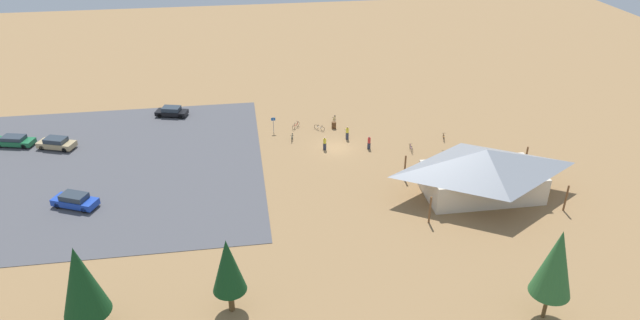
{
  "coord_description": "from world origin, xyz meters",
  "views": [
    {
      "loc": [
        11.38,
        62.02,
        32.0
      ],
      "look_at": [
        2.69,
        5.11,
        1.2
      ],
      "focal_mm": 31.84,
      "sensor_mm": 36.0,
      "label": 1
    }
  ],
  "objects_px": {
    "bicycle_black_back_row": "(442,155)",
    "car_tan_mid_lot": "(56,143)",
    "pine_center": "(81,281)",
    "bicycle_white_by_bin": "(319,128)",
    "visitor_at_bikes": "(369,142)",
    "bicycle_teal_yard_center": "(292,137)",
    "bicycle_purple_yard_right": "(411,149)",
    "bike_pavilion": "(484,169)",
    "pine_far_west": "(228,266)",
    "bicycle_blue_near_porch": "(346,131)",
    "trash_bin": "(334,125)",
    "lot_sign": "(273,123)",
    "bicycle_red_yard_front": "(296,126)",
    "visitor_crossing_yard": "(325,143)",
    "visitor_near_lot": "(347,133)",
    "bicycle_yellow_front_row": "(334,119)",
    "car_blue_aisle_side": "(75,200)",
    "pine_mideast": "(556,263)",
    "bicycle_orange_edge_south": "(444,137)",
    "car_green_near_entry": "(14,141)",
    "car_black_second_row": "(172,111)"
  },
  "relations": [
    {
      "from": "bicycle_black_back_row",
      "to": "car_tan_mid_lot",
      "type": "relative_size",
      "value": 0.26
    },
    {
      "from": "pine_center",
      "to": "bicycle_white_by_bin",
      "type": "bearing_deg",
      "value": -124.28
    },
    {
      "from": "visitor_at_bikes",
      "to": "bicycle_teal_yard_center",
      "type": "bearing_deg",
      "value": -22.73
    },
    {
      "from": "pine_center",
      "to": "bicycle_purple_yard_right",
      "type": "height_order",
      "value": "pine_center"
    },
    {
      "from": "bike_pavilion",
      "to": "car_tan_mid_lot",
      "type": "relative_size",
      "value": 3.01
    },
    {
      "from": "pine_far_west",
      "to": "bicycle_blue_near_porch",
      "type": "relative_size",
      "value": 4.37
    },
    {
      "from": "trash_bin",
      "to": "bicycle_blue_near_porch",
      "type": "distance_m",
      "value": 2.31
    },
    {
      "from": "bike_pavilion",
      "to": "bicycle_blue_near_porch",
      "type": "relative_size",
      "value": 9.43
    },
    {
      "from": "lot_sign",
      "to": "bicycle_red_yard_front",
      "type": "relative_size",
      "value": 1.58
    },
    {
      "from": "visitor_crossing_yard",
      "to": "visitor_near_lot",
      "type": "distance_m",
      "value": 4.16
    },
    {
      "from": "bicycle_blue_near_porch",
      "to": "visitor_near_lot",
      "type": "height_order",
      "value": "visitor_near_lot"
    },
    {
      "from": "lot_sign",
      "to": "bicycle_yellow_front_row",
      "type": "relative_size",
      "value": 1.35
    },
    {
      "from": "lot_sign",
      "to": "car_blue_aisle_side",
      "type": "relative_size",
      "value": 0.44
    },
    {
      "from": "bicycle_purple_yard_right",
      "to": "pine_center",
      "type": "bearing_deg",
      "value": 37.67
    },
    {
      "from": "trash_bin",
      "to": "visitor_near_lot",
      "type": "height_order",
      "value": "visitor_near_lot"
    },
    {
      "from": "pine_mideast",
      "to": "car_tan_mid_lot",
      "type": "xyz_separation_m",
      "value": [
        45.25,
        -36.51,
        -4.59
      ]
    },
    {
      "from": "bicycle_white_by_bin",
      "to": "visitor_at_bikes",
      "type": "distance_m",
      "value": 8.23
    },
    {
      "from": "pine_far_west",
      "to": "visitor_near_lot",
      "type": "relative_size",
      "value": 3.79
    },
    {
      "from": "bicycle_orange_edge_south",
      "to": "visitor_near_lot",
      "type": "distance_m",
      "value": 12.38
    },
    {
      "from": "bicycle_blue_near_porch",
      "to": "car_green_near_entry",
      "type": "xyz_separation_m",
      "value": [
        41.77,
        -2.78,
        0.36
      ]
    },
    {
      "from": "car_blue_aisle_side",
      "to": "visitor_at_bikes",
      "type": "xyz_separation_m",
      "value": [
        -33.0,
        -8.36,
        0.14
      ]
    },
    {
      "from": "lot_sign",
      "to": "bicycle_purple_yard_right",
      "type": "relative_size",
      "value": 1.23
    },
    {
      "from": "trash_bin",
      "to": "bicycle_purple_yard_right",
      "type": "distance_m",
      "value": 11.55
    },
    {
      "from": "bike_pavilion",
      "to": "bicycle_yellow_front_row",
      "type": "distance_m",
      "value": 24.55
    },
    {
      "from": "visitor_at_bikes",
      "to": "visitor_near_lot",
      "type": "distance_m",
      "value": 3.75
    },
    {
      "from": "bicycle_purple_yard_right",
      "to": "car_tan_mid_lot",
      "type": "bearing_deg",
      "value": -9.66
    },
    {
      "from": "bicycle_orange_edge_south",
      "to": "bicycle_purple_yard_right",
      "type": "relative_size",
      "value": 0.89
    },
    {
      "from": "bicycle_blue_near_porch",
      "to": "car_green_near_entry",
      "type": "bearing_deg",
      "value": -3.8
    },
    {
      "from": "bicycle_purple_yard_right",
      "to": "car_blue_aisle_side",
      "type": "xyz_separation_m",
      "value": [
        37.99,
        6.91,
        0.41
      ]
    },
    {
      "from": "bicycle_black_back_row",
      "to": "car_tan_mid_lot",
      "type": "distance_m",
      "value": 47.42
    },
    {
      "from": "trash_bin",
      "to": "pine_far_west",
      "type": "relative_size",
      "value": 0.13
    },
    {
      "from": "visitor_at_bikes",
      "to": "car_black_second_row",
      "type": "bearing_deg",
      "value": -29.32
    },
    {
      "from": "pine_mideast",
      "to": "bicycle_teal_yard_center",
      "type": "distance_m",
      "value": 38.34
    },
    {
      "from": "bicycle_teal_yard_center",
      "to": "pine_mideast",
      "type": "bearing_deg",
      "value": 115.1
    },
    {
      "from": "lot_sign",
      "to": "bicycle_white_by_bin",
      "type": "distance_m",
      "value": 6.16
    },
    {
      "from": "pine_far_west",
      "to": "bicycle_purple_yard_right",
      "type": "height_order",
      "value": "pine_far_west"
    },
    {
      "from": "lot_sign",
      "to": "bicycle_white_by_bin",
      "type": "height_order",
      "value": "lot_sign"
    },
    {
      "from": "pine_far_west",
      "to": "bicycle_white_by_bin",
      "type": "xyz_separation_m",
      "value": [
        -12.0,
        -32.41,
        -4.08
      ]
    },
    {
      "from": "bicycle_red_yard_front",
      "to": "pine_far_west",
      "type": "bearing_deg",
      "value": 75.01
    },
    {
      "from": "bicycle_white_by_bin",
      "to": "car_blue_aisle_side",
      "type": "relative_size",
      "value": 0.25
    },
    {
      "from": "bicycle_teal_yard_center",
      "to": "car_tan_mid_lot",
      "type": "bearing_deg",
      "value": -4.07
    },
    {
      "from": "bicycle_red_yard_front",
      "to": "bicycle_yellow_front_row",
      "type": "relative_size",
      "value": 0.85
    },
    {
      "from": "trash_bin",
      "to": "bicycle_yellow_front_row",
      "type": "height_order",
      "value": "trash_bin"
    },
    {
      "from": "pine_far_west",
      "to": "visitor_at_bikes",
      "type": "relative_size",
      "value": 3.91
    },
    {
      "from": "bicycle_yellow_front_row",
      "to": "bicycle_blue_near_porch",
      "type": "xyz_separation_m",
      "value": [
        -0.89,
        4.09,
        -0.01
      ]
    },
    {
      "from": "bicycle_blue_near_porch",
      "to": "visitor_near_lot",
      "type": "bearing_deg",
      "value": 82.61
    },
    {
      "from": "bike_pavilion",
      "to": "bicycle_red_yard_front",
      "type": "height_order",
      "value": "bike_pavilion"
    },
    {
      "from": "bicycle_black_back_row",
      "to": "car_black_second_row",
      "type": "height_order",
      "value": "car_black_second_row"
    },
    {
      "from": "bicycle_white_by_bin",
      "to": "bicycle_yellow_front_row",
      "type": "xyz_separation_m",
      "value": [
        -2.43,
        -2.52,
        0.01
      ]
    },
    {
      "from": "bicycle_purple_yard_right",
      "to": "car_blue_aisle_side",
      "type": "height_order",
      "value": "car_blue_aisle_side"
    }
  ]
}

